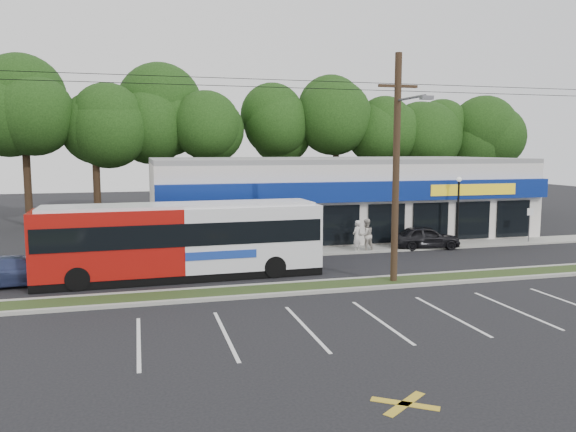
{
  "coord_description": "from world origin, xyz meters",
  "views": [
    {
      "loc": [
        -7.9,
        -21.36,
        5.93
      ],
      "look_at": [
        -0.79,
        5.0,
        2.66
      ],
      "focal_mm": 35.0,
      "sensor_mm": 36.0,
      "label": 1
    }
  ],
  "objects_px": {
    "sign_post": "(530,219)",
    "pedestrian_b": "(366,235)",
    "utility_pole": "(393,161)",
    "car_blue": "(19,271)",
    "lamp_post": "(458,203)",
    "metrobus": "(182,239)",
    "car_dark": "(426,237)",
    "pedestrian_a": "(357,236)"
  },
  "relations": [
    {
      "from": "sign_post",
      "to": "metrobus",
      "type": "bearing_deg",
      "value": -169.49
    },
    {
      "from": "lamp_post",
      "to": "car_dark",
      "type": "distance_m",
      "value": 3.07
    },
    {
      "from": "metrobus",
      "to": "pedestrian_b",
      "type": "relative_size",
      "value": 6.73
    },
    {
      "from": "sign_post",
      "to": "pedestrian_b",
      "type": "xyz_separation_m",
      "value": [
        -11.15,
        -0.07,
        -0.6
      ]
    },
    {
      "from": "sign_post",
      "to": "pedestrian_a",
      "type": "relative_size",
      "value": 1.2
    },
    {
      "from": "metrobus",
      "to": "car_dark",
      "type": "relative_size",
      "value": 3.21
    },
    {
      "from": "car_blue",
      "to": "pedestrian_b",
      "type": "height_order",
      "value": "pedestrian_b"
    },
    {
      "from": "car_dark",
      "to": "pedestrian_a",
      "type": "bearing_deg",
      "value": 98.19
    },
    {
      "from": "car_dark",
      "to": "pedestrian_b",
      "type": "height_order",
      "value": "pedestrian_b"
    },
    {
      "from": "lamp_post",
      "to": "pedestrian_b",
      "type": "relative_size",
      "value": 2.21
    },
    {
      "from": "car_blue",
      "to": "metrobus",
      "type": "bearing_deg",
      "value": -100.77
    },
    {
      "from": "metrobus",
      "to": "pedestrian_b",
      "type": "xyz_separation_m",
      "value": [
        10.82,
        4.0,
        -0.87
      ]
    },
    {
      "from": "utility_pole",
      "to": "metrobus",
      "type": "relative_size",
      "value": 3.87
    },
    {
      "from": "utility_pole",
      "to": "sign_post",
      "type": "distance_m",
      "value": 15.71
    },
    {
      "from": "utility_pole",
      "to": "pedestrian_b",
      "type": "height_order",
      "value": "utility_pole"
    },
    {
      "from": "pedestrian_a",
      "to": "pedestrian_b",
      "type": "distance_m",
      "value": 0.59
    },
    {
      "from": "car_dark",
      "to": "pedestrian_a",
      "type": "distance_m",
      "value": 4.43
    },
    {
      "from": "metrobus",
      "to": "car_dark",
      "type": "xyz_separation_m",
      "value": [
        14.66,
        4.0,
        -1.15
      ]
    },
    {
      "from": "lamp_post",
      "to": "car_dark",
      "type": "bearing_deg",
      "value": -172.62
    },
    {
      "from": "utility_pole",
      "to": "pedestrian_a",
      "type": "xyz_separation_m",
      "value": [
        1.43,
        7.57,
        -4.49
      ]
    },
    {
      "from": "lamp_post",
      "to": "car_dark",
      "type": "relative_size",
      "value": 1.06
    },
    {
      "from": "metrobus",
      "to": "car_blue",
      "type": "bearing_deg",
      "value": 175.45
    },
    {
      "from": "utility_pole",
      "to": "pedestrian_b",
      "type": "xyz_separation_m",
      "value": [
        2.01,
        7.57,
        -4.45
      ]
    },
    {
      "from": "metrobus",
      "to": "pedestrian_b",
      "type": "distance_m",
      "value": 11.57
    },
    {
      "from": "utility_pole",
      "to": "car_blue",
      "type": "xyz_separation_m",
      "value": [
        -15.83,
        3.97,
        -4.76
      ]
    },
    {
      "from": "sign_post",
      "to": "pedestrian_b",
      "type": "relative_size",
      "value": 1.16
    },
    {
      "from": "pedestrian_a",
      "to": "pedestrian_b",
      "type": "height_order",
      "value": "pedestrian_b"
    },
    {
      "from": "utility_pole",
      "to": "pedestrian_b",
      "type": "bearing_deg",
      "value": 75.1
    },
    {
      "from": "utility_pole",
      "to": "car_blue",
      "type": "relative_size",
      "value": 11.12
    },
    {
      "from": "lamp_post",
      "to": "pedestrian_a",
      "type": "distance_m",
      "value": 6.97
    },
    {
      "from": "lamp_post",
      "to": "metrobus",
      "type": "height_order",
      "value": "lamp_post"
    },
    {
      "from": "utility_pole",
      "to": "car_dark",
      "type": "xyz_separation_m",
      "value": [
        5.85,
        7.57,
        -4.73
      ]
    },
    {
      "from": "car_dark",
      "to": "pedestrian_a",
      "type": "height_order",
      "value": "pedestrian_a"
    },
    {
      "from": "sign_post",
      "to": "pedestrian_a",
      "type": "height_order",
      "value": "sign_post"
    },
    {
      "from": "pedestrian_a",
      "to": "car_blue",
      "type": "bearing_deg",
      "value": -31.09
    },
    {
      "from": "metrobus",
      "to": "car_dark",
      "type": "height_order",
      "value": "metrobus"
    },
    {
      "from": "pedestrian_a",
      "to": "metrobus",
      "type": "bearing_deg",
      "value": -21.55
    },
    {
      "from": "car_dark",
      "to": "car_blue",
      "type": "height_order",
      "value": "car_dark"
    },
    {
      "from": "car_blue",
      "to": "pedestrian_a",
      "type": "relative_size",
      "value": 2.43
    },
    {
      "from": "utility_pole",
      "to": "pedestrian_a",
      "type": "relative_size",
      "value": 27.01
    },
    {
      "from": "metrobus",
      "to": "car_blue",
      "type": "distance_m",
      "value": 7.13
    },
    {
      "from": "car_blue",
      "to": "pedestrian_b",
      "type": "relative_size",
      "value": 2.34
    }
  ]
}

